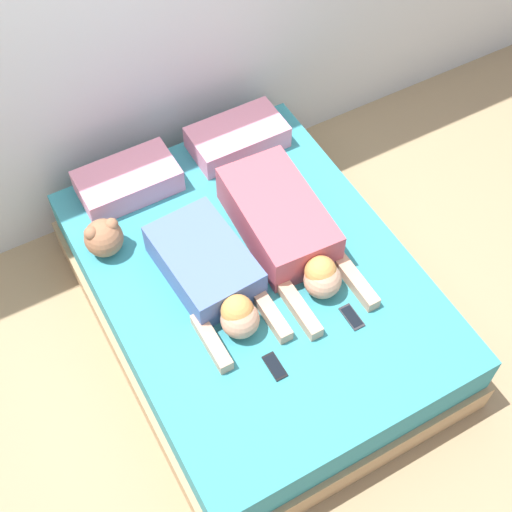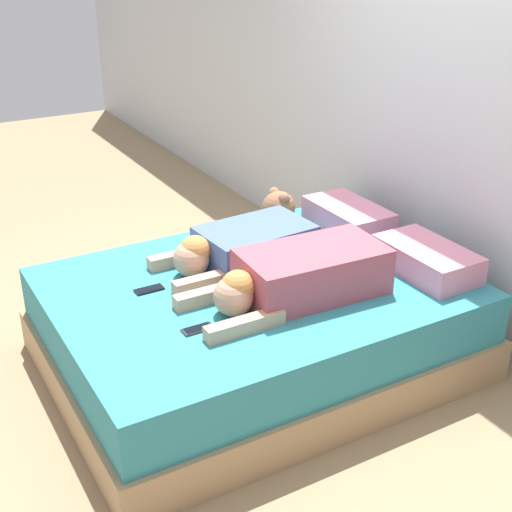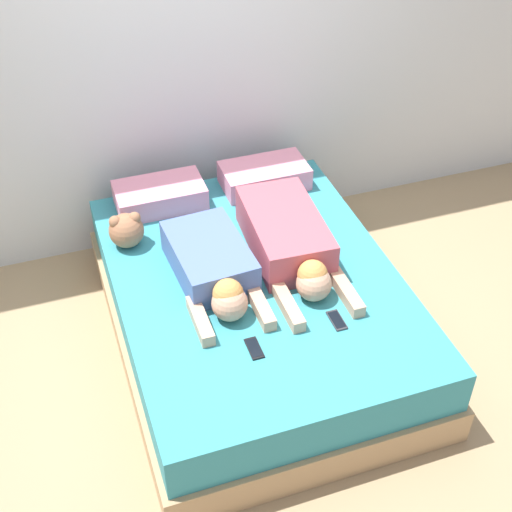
% 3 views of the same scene
% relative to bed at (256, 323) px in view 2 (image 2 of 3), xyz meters
% --- Properties ---
extents(ground_plane, '(12.00, 12.00, 0.00)m').
position_rel_bed_xyz_m(ground_plane, '(0.00, 0.00, -0.24)').
color(ground_plane, '#9E8460').
extents(wall_back, '(12.00, 0.06, 2.60)m').
position_rel_bed_xyz_m(wall_back, '(0.00, 1.22, 1.06)').
color(wall_back, silver).
rests_on(wall_back, ground_plane).
extents(bed, '(1.62, 2.14, 0.50)m').
position_rel_bed_xyz_m(bed, '(0.00, 0.00, 0.00)').
color(bed, tan).
rests_on(bed, ground_plane).
extents(pillow_head_left, '(0.56, 0.32, 0.15)m').
position_rel_bed_xyz_m(pillow_head_left, '(-0.35, 0.85, 0.33)').
color(pillow_head_left, pink).
rests_on(pillow_head_left, bed).
extents(pillow_head_right, '(0.56, 0.32, 0.15)m').
position_rel_bed_xyz_m(pillow_head_right, '(0.35, 0.85, 0.33)').
color(pillow_head_right, pink).
rests_on(pillow_head_right, bed).
extents(person_left, '(0.43, 0.88, 0.22)m').
position_rel_bed_xyz_m(person_left, '(-0.23, 0.04, 0.35)').
color(person_left, '#4C66A5').
rests_on(person_left, bed).
extents(person_right, '(0.44, 1.05, 0.24)m').
position_rel_bed_xyz_m(person_right, '(0.24, 0.10, 0.37)').
color(person_right, '#B24C59').
rests_on(person_right, bed).
extents(cell_phone_left, '(0.06, 0.15, 0.01)m').
position_rel_bed_xyz_m(cell_phone_left, '(-0.19, -0.52, 0.26)').
color(cell_phone_left, black).
rests_on(cell_phone_left, bed).
extents(cell_phone_right, '(0.06, 0.15, 0.01)m').
position_rel_bed_xyz_m(cell_phone_right, '(0.29, -0.47, 0.26)').
color(cell_phone_right, '#2D2D33').
rests_on(cell_phone_right, bed).
extents(plush_toy, '(0.21, 0.21, 0.22)m').
position_rel_bed_xyz_m(plush_toy, '(-0.63, 0.52, 0.36)').
color(plush_toy, '#996647').
rests_on(plush_toy, bed).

